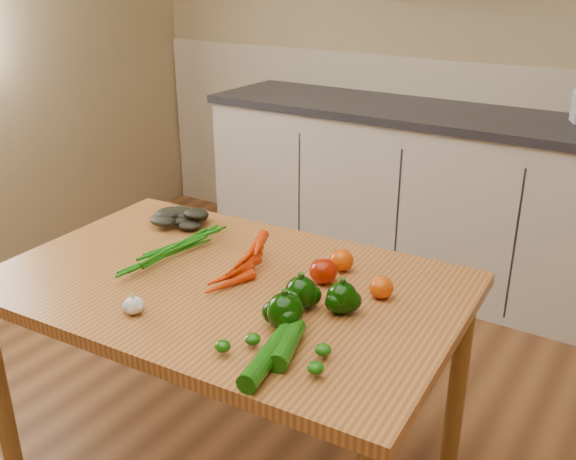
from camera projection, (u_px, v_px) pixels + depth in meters
The scene contains 14 objects.
room at pixel (138, 116), 1.41m from camera, with size 4.04×5.04×2.64m.
counter_run at pixel (477, 204), 3.18m from camera, with size 2.84×0.64×1.14m.
table at pixel (228, 304), 1.88m from camera, with size 1.38×0.93×0.71m.
carrot_bunch at pixel (222, 258), 1.91m from camera, with size 0.25×0.19×0.07m, color red, non-canonical shape.
leafy_greens at pixel (183, 214), 2.21m from camera, with size 0.19×0.17×0.10m, color black, non-canonical shape.
garlic_bulb at pixel (133, 305), 1.67m from camera, with size 0.05×0.05×0.05m, color silver.
pepper_a at pixel (301, 293), 1.69m from camera, with size 0.09×0.09×0.09m, color black.
pepper_b at pixel (342, 298), 1.67m from camera, with size 0.08×0.08×0.08m, color black.
pepper_c at pixel (285, 312), 1.59m from camera, with size 0.09×0.09×0.09m, color black.
tomato_a at pixel (323, 271), 1.82m from camera, with size 0.08×0.08×0.07m, color #911402.
tomato_b at pixel (341, 260), 1.90m from camera, with size 0.07×0.07×0.07m, color #CF4305.
tomato_c at pixel (381, 288), 1.74m from camera, with size 0.07×0.07×0.06m, color #CF4305.
zucchini_a at pixel (287, 344), 1.49m from camera, with size 0.05×0.05×0.17m, color #0E4A07.
zucchini_b at pixel (268, 357), 1.45m from camera, with size 0.05×0.05×0.23m, color #0E4A07.
Camera 1 is at (1.04, -0.83, 1.56)m, focal length 40.00 mm.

